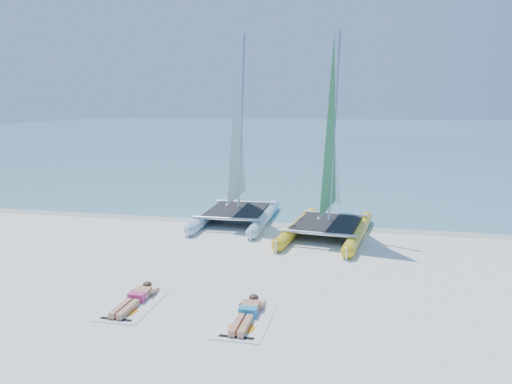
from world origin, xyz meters
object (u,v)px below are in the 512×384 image
Objects in this scene: towel_a at (132,306)px; towel_b at (245,321)px; catamaran_blue at (237,164)px; catamaran_yellow at (332,168)px; sunbather_b at (247,313)px; sunbather_a at (136,298)px.

towel_b is (2.66, -0.25, 0.00)m from towel_a.
towel_b is at bearing -75.68° from catamaran_blue.
sunbather_b is (-1.21, -7.51, -2.14)m from catamaran_yellow.
catamaran_blue reaches higher than sunbather_b.
towel_a is 2.66m from sunbather_b.
catamaran_blue is 8.42m from sunbather_a.
sunbather_b is at bearing 90.00° from towel_b.
sunbather_a is at bearing 90.00° from towel_a.
towel_b is at bearing -92.21° from catamaran_yellow.
sunbather_a is 2.69m from towel_b.
catamaran_yellow is at bearing 80.85° from sunbather_b.
towel_b is at bearing -90.00° from sunbather_b.
sunbather_b reaches higher than towel_b.
sunbather_b is (2.66, -0.05, 0.11)m from towel_a.
catamaran_yellow reaches higher than sunbather_a.
catamaran_yellow is 7.90m from sunbather_b.
sunbather_a and sunbather_b have the same top height.
catamaran_yellow is 4.16× the size of sunbather_a.
catamaran_yellow is 8.11m from towel_b.
catamaran_yellow is 3.88× the size of towel_a.
catamaran_yellow reaches higher than towel_a.
catamaran_yellow is 8.50m from sunbather_a.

